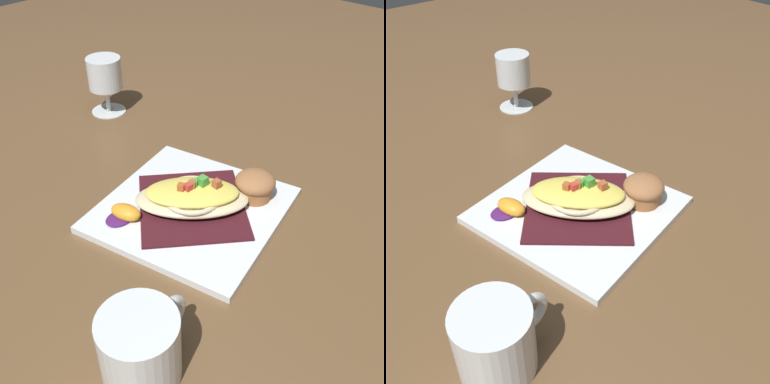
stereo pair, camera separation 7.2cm
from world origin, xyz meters
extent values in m
plane|color=brown|center=(0.00, 0.00, 0.00)|extent=(2.60, 2.60, 0.00)
cube|color=white|center=(0.00, 0.00, 0.01)|extent=(0.32, 0.32, 0.01)
cube|color=#40141B|center=(0.00, 0.00, 0.01)|extent=(0.24, 0.24, 0.00)
ellipsoid|color=beige|center=(0.00, 0.00, 0.03)|extent=(0.20, 0.19, 0.02)
torus|color=beige|center=(0.00, 0.00, 0.04)|extent=(0.14, 0.14, 0.01)
ellipsoid|color=#E8D758|center=(0.00, 0.00, 0.04)|extent=(0.16, 0.16, 0.02)
cube|color=green|center=(-0.01, -0.02, 0.06)|extent=(0.01, 0.01, 0.01)
cube|color=green|center=(0.00, -0.01, 0.06)|extent=(0.01, 0.01, 0.01)
cube|color=#B45A28|center=(0.01, 0.02, 0.06)|extent=(0.01, 0.01, 0.01)
cube|color=#AD5531|center=(0.00, 0.00, 0.06)|extent=(0.01, 0.01, 0.01)
cube|color=#B15633|center=(-0.03, -0.03, 0.06)|extent=(0.01, 0.01, 0.01)
cube|color=#CD3A34|center=(0.00, 0.01, 0.06)|extent=(0.01, 0.01, 0.01)
cylinder|color=#A36237|center=(-0.06, -0.09, 0.02)|extent=(0.06, 0.06, 0.02)
ellipsoid|color=#9E673E|center=(-0.06, -0.09, 0.04)|extent=(0.07, 0.07, 0.03)
ellipsoid|color=#4C0F23|center=(-0.06, -0.09, 0.05)|extent=(0.03, 0.03, 0.01)
ellipsoid|color=#4A1D60|center=(0.06, 0.10, 0.02)|extent=(0.04, 0.05, 0.01)
ellipsoid|color=orange|center=(0.06, 0.09, 0.02)|extent=(0.06, 0.04, 0.02)
cylinder|color=white|center=(-0.15, 0.25, 0.05)|extent=(0.09, 0.09, 0.09)
torus|color=white|center=(-0.14, 0.19, 0.05)|extent=(0.02, 0.05, 0.05)
cylinder|color=#4C2D14|center=(-0.15, 0.25, 0.02)|extent=(0.08, 0.08, 0.03)
cylinder|color=white|center=(0.37, -0.13, 0.00)|extent=(0.08, 0.08, 0.00)
cylinder|color=white|center=(0.37, -0.13, 0.03)|extent=(0.01, 0.01, 0.05)
cylinder|color=white|center=(0.37, -0.13, 0.09)|extent=(0.07, 0.07, 0.07)
cylinder|color=silver|center=(0.37, -0.13, 0.07)|extent=(0.06, 0.06, 0.03)
camera|label=1|loc=(-0.38, 0.42, 0.48)|focal=42.83mm
camera|label=2|loc=(-0.43, 0.37, 0.48)|focal=42.83mm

